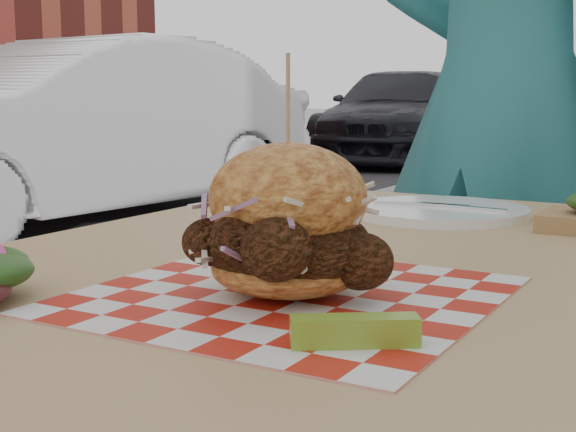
{
  "coord_description": "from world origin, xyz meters",
  "views": [
    {
      "loc": [
        0.59,
        -0.97,
        0.94
      ],
      "look_at": [
        0.23,
        -0.34,
        0.82
      ],
      "focal_mm": 50.0,
      "sensor_mm": 36.0,
      "label": 1
    }
  ],
  "objects_px": {
    "diner": "(502,100)",
    "patio_chair": "(531,262)",
    "sandwich": "(288,229)",
    "car_white": "(68,131)",
    "patio_table": "(331,325)",
    "car_dark": "(402,115)"
  },
  "relations": [
    {
      "from": "diner",
      "to": "patio_chair",
      "type": "relative_size",
      "value": 1.94
    },
    {
      "from": "diner",
      "to": "sandwich",
      "type": "height_order",
      "value": "diner"
    },
    {
      "from": "car_white",
      "to": "patio_table",
      "type": "bearing_deg",
      "value": -35.13
    },
    {
      "from": "car_white",
      "to": "car_dark",
      "type": "relative_size",
      "value": 0.94
    },
    {
      "from": "car_dark",
      "to": "patio_chair",
      "type": "relative_size",
      "value": 4.48
    },
    {
      "from": "car_dark",
      "to": "patio_chair",
      "type": "distance_m",
      "value": 9.42
    },
    {
      "from": "patio_table",
      "to": "patio_chair",
      "type": "distance_m",
      "value": 1.04
    },
    {
      "from": "diner",
      "to": "sandwich",
      "type": "relative_size",
      "value": 8.39
    },
    {
      "from": "diner",
      "to": "car_dark",
      "type": "xyz_separation_m",
      "value": [
        -3.71,
        8.68,
        -0.3
      ]
    },
    {
      "from": "diner",
      "to": "sandwich",
      "type": "xyz_separation_m",
      "value": [
        0.12,
        -1.15,
        -0.11
      ]
    },
    {
      "from": "car_dark",
      "to": "sandwich",
      "type": "bearing_deg",
      "value": -79.0
    },
    {
      "from": "car_white",
      "to": "patio_chair",
      "type": "relative_size",
      "value": 4.23
    },
    {
      "from": "diner",
      "to": "car_dark",
      "type": "height_order",
      "value": "diner"
    },
    {
      "from": "car_white",
      "to": "patio_chair",
      "type": "bearing_deg",
      "value": -25.23
    },
    {
      "from": "car_dark",
      "to": "patio_table",
      "type": "bearing_deg",
      "value": -78.88
    },
    {
      "from": "diner",
      "to": "patio_chair",
      "type": "height_order",
      "value": "diner"
    },
    {
      "from": "car_white",
      "to": "patio_chair",
      "type": "xyz_separation_m",
      "value": [
        3.78,
        -2.34,
        -0.11
      ]
    },
    {
      "from": "car_dark",
      "to": "sandwich",
      "type": "xyz_separation_m",
      "value": [
        3.83,
        -9.83,
        0.2
      ]
    },
    {
      "from": "car_dark",
      "to": "car_white",
      "type": "bearing_deg",
      "value": -100.29
    },
    {
      "from": "patio_chair",
      "to": "car_white",
      "type": "bearing_deg",
      "value": 142.6
    },
    {
      "from": "diner",
      "to": "patio_chair",
      "type": "bearing_deg",
      "value": -129.67
    },
    {
      "from": "diner",
      "to": "patio_table",
      "type": "distance_m",
      "value": 1.01
    }
  ]
}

